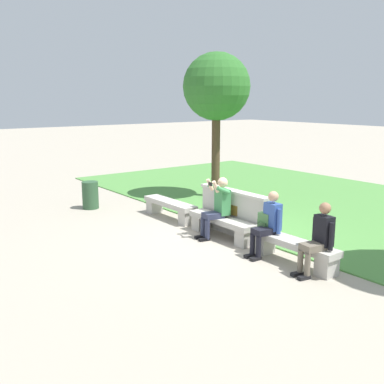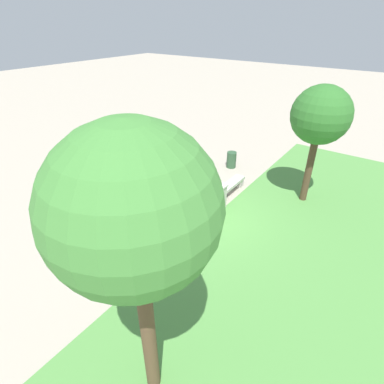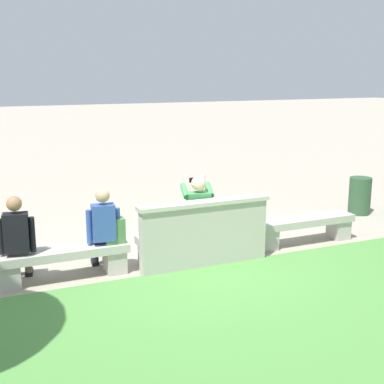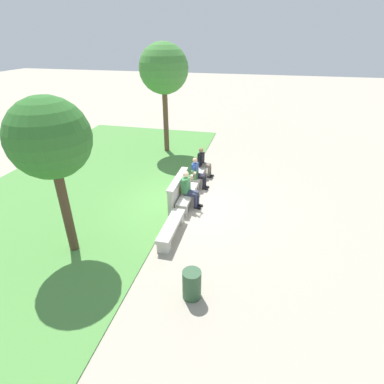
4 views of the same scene
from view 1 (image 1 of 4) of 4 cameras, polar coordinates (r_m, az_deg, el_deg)
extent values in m
plane|color=#A89E8C|center=(9.89, 3.78, -5.75)|extent=(80.00, 80.00, 0.00)
cube|color=#518E42|center=(13.09, 18.45, -1.91)|extent=(17.83, 8.00, 0.03)
cube|color=#B7B2A8|center=(11.32, -2.84, -1.43)|extent=(1.82, 0.40, 0.12)
cube|color=#B7B2A8|center=(11.97, -4.81, -1.84)|extent=(0.28, 0.34, 0.33)
cube|color=#B7B2A8|center=(10.80, -0.64, -3.30)|extent=(0.28, 0.34, 0.33)
cube|color=#B7B2A8|center=(9.78, 3.81, -3.57)|extent=(1.82, 0.40, 0.12)
cube|color=#B7B2A8|center=(10.38, 1.15, -3.92)|extent=(0.28, 0.34, 0.33)
cube|color=#B7B2A8|center=(9.33, 6.74, -5.83)|extent=(0.28, 0.34, 0.33)
cube|color=#B7B2A8|center=(8.44, 12.81, -6.37)|extent=(1.82, 0.40, 0.12)
cube|color=#B7B2A8|center=(8.97, 9.16, -6.64)|extent=(0.28, 0.34, 0.33)
cube|color=#B7B2A8|center=(8.09, 16.72, -9.06)|extent=(0.28, 0.34, 0.33)
cube|color=#B7B2A8|center=(9.98, 5.29, -2.78)|extent=(1.97, 0.18, 0.95)
cube|color=beige|center=(9.87, 5.35, 0.06)|extent=(2.03, 0.24, 0.06)
cube|color=brown|center=(9.89, 4.89, -2.23)|extent=(0.44, 0.02, 0.22)
cube|color=black|center=(9.79, 1.03, -5.73)|extent=(0.14, 0.25, 0.06)
cylinder|color=#2D334C|center=(9.76, 1.40, -4.49)|extent=(0.11, 0.11, 0.42)
cube|color=black|center=(9.62, 1.58, -6.05)|extent=(0.14, 0.25, 0.06)
cylinder|color=#2D334C|center=(9.59, 1.96, -4.79)|extent=(0.11, 0.11, 0.42)
cube|color=#2D334C|center=(9.69, 2.68, -2.97)|extent=(0.37, 0.47, 0.12)
cube|color=#3D894C|center=(9.74, 3.88, -1.22)|extent=(0.38, 0.28, 0.56)
sphere|color=beige|center=(9.65, 3.92, 1.21)|extent=(0.22, 0.22, 0.22)
cylinder|color=#3D894C|center=(9.79, 2.84, 0.60)|extent=(0.15, 0.32, 0.21)
cylinder|color=beige|center=(9.65, 2.31, 0.93)|extent=(0.13, 0.20, 0.27)
cylinder|color=#3D894C|center=(9.46, 3.96, 0.20)|extent=(0.15, 0.32, 0.21)
cylinder|color=beige|center=(9.44, 3.03, 0.67)|extent=(0.09, 0.19, 0.27)
cube|color=black|center=(9.51, 2.35, 1.01)|extent=(0.15, 0.04, 0.08)
cube|color=black|center=(8.72, 7.33, -8.05)|extent=(0.12, 0.23, 0.06)
cylinder|color=black|center=(8.69, 7.68, -6.67)|extent=(0.10, 0.10, 0.42)
cube|color=black|center=(8.59, 8.08, -8.39)|extent=(0.12, 0.23, 0.06)
cylinder|color=black|center=(8.56, 8.44, -6.99)|extent=(0.10, 0.10, 0.42)
cube|color=black|center=(8.65, 9.04, -4.92)|extent=(0.32, 0.43, 0.12)
cube|color=#33519E|center=(8.72, 10.21, -3.06)|extent=(0.34, 0.23, 0.52)
sphere|color=tan|center=(8.63, 10.30, -0.55)|extent=(0.20, 0.20, 0.20)
cylinder|color=#33519E|center=(8.87, 9.25, -3.11)|extent=(0.08, 0.08, 0.48)
cylinder|color=#33519E|center=(8.58, 10.97, -3.68)|extent=(0.08, 0.08, 0.48)
cube|color=black|center=(8.02, 13.18, -10.10)|extent=(0.14, 0.23, 0.06)
cylinder|color=#6B6051|center=(7.98, 13.59, -8.61)|extent=(0.10, 0.10, 0.42)
cube|color=black|center=(7.89, 14.02, -10.51)|extent=(0.14, 0.23, 0.06)
cylinder|color=#6B6051|center=(7.85, 14.44, -9.00)|extent=(0.10, 0.10, 0.42)
cube|color=#6B6051|center=(7.94, 15.11, -6.73)|extent=(0.35, 0.45, 0.12)
cube|color=black|center=(8.01, 16.39, -4.70)|extent=(0.35, 0.26, 0.52)
sphere|color=#9E7051|center=(7.91, 16.55, -1.99)|extent=(0.20, 0.20, 0.20)
cylinder|color=black|center=(8.15, 15.32, -4.72)|extent=(0.08, 0.08, 0.48)
cylinder|color=black|center=(7.87, 17.25, -5.42)|extent=(0.08, 0.08, 0.48)
cube|color=#4C7F47|center=(8.85, 9.41, -3.74)|extent=(0.28, 0.20, 0.36)
cube|color=#395F35|center=(8.80, 8.90, -4.32)|extent=(0.20, 0.06, 0.16)
torus|color=black|center=(8.80, 9.45, -2.49)|extent=(0.10, 0.02, 0.10)
cylinder|color=#4C3826|center=(13.65, 3.04, 4.99)|extent=(0.25, 0.25, 2.73)
sphere|color=#2D6B28|center=(13.56, 3.13, 13.24)|extent=(1.99, 1.99, 1.99)
cylinder|color=#2D5133|center=(12.64, -12.79, -0.39)|extent=(0.44, 0.44, 0.75)
camera|label=2|loc=(11.50, 57.32, 22.73)|focal=28.00mm
camera|label=3|loc=(13.91, 37.01, 8.89)|focal=50.00mm
camera|label=4|loc=(16.92, -25.00, 19.41)|focal=28.00mm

